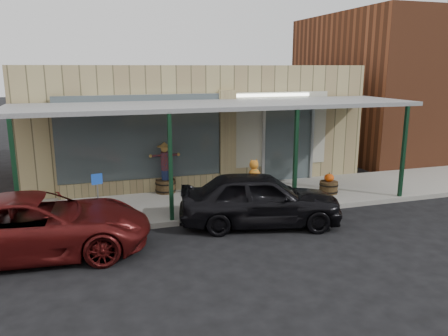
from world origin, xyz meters
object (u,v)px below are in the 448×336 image
object	(u,v)px
handicap_sign	(98,192)
car_maroon	(36,225)
barrel_scarecrow	(165,176)
parked_sedan	(260,199)
barrel_pumpkin	(329,186)

from	to	relation	value
handicap_sign	car_maroon	size ratio (longest dim) A/B	0.27
handicap_sign	car_maroon	xyz separation A→B (m)	(-1.38, -1.21, -0.32)
barrel_scarecrow	parked_sedan	xyz separation A→B (m)	(1.95, -3.33, 0.02)
handicap_sign	parked_sedan	distance (m)	4.22
barrel_pumpkin	handicap_sign	size ratio (longest dim) A/B	0.57
handicap_sign	barrel_pumpkin	bearing A→B (deg)	-6.82
barrel_scarecrow	handicap_sign	distance (m)	3.24
barrel_scarecrow	barrel_pumpkin	bearing A→B (deg)	-37.07
car_maroon	parked_sedan	bearing A→B (deg)	-83.35
barrel_scarecrow	parked_sedan	distance (m)	3.86
barrel_scarecrow	handicap_sign	size ratio (longest dim) A/B	1.24
handicap_sign	barrel_scarecrow	bearing A→B (deg)	35.44
barrel_pumpkin	parked_sedan	distance (m)	3.51
parked_sedan	car_maroon	size ratio (longest dim) A/B	0.90
handicap_sign	parked_sedan	xyz separation A→B (m)	(4.11, -0.93, -0.28)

